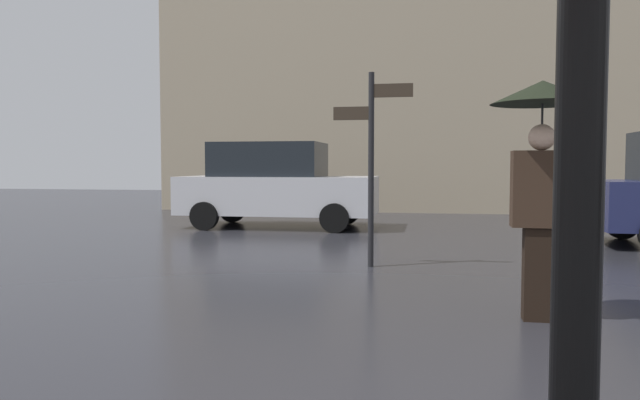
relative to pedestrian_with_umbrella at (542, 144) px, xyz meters
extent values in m
cylinder|color=black|center=(-0.67, -4.35, -0.28)|extent=(0.10, 0.10, 2.61)
cube|color=black|center=(0.00, 0.00, -1.16)|extent=(0.28, 0.18, 0.84)
cube|color=#332319|center=(0.00, 0.00, -0.40)|extent=(0.50, 0.23, 0.68)
sphere|color=beige|center=(0.00, 0.00, 0.06)|extent=(0.23, 0.23, 0.23)
cylinder|color=black|center=(0.00, 0.00, 0.21)|extent=(0.02, 0.02, 0.30)
cone|color=black|center=(0.00, 0.00, 0.46)|extent=(0.91, 0.91, 0.20)
cylinder|color=black|center=(2.62, 6.64, -1.28)|extent=(0.60, 0.18, 0.60)
cube|color=silver|center=(-4.34, 7.62, -0.85)|extent=(4.37, 1.88, 0.84)
cube|color=black|center=(-4.56, 7.62, -0.06)|extent=(2.40, 1.73, 0.76)
cylinder|color=black|center=(-2.92, 8.56, -1.27)|extent=(0.62, 0.18, 0.62)
cylinder|color=black|center=(-2.92, 6.69, -1.27)|extent=(0.62, 0.18, 0.62)
cylinder|color=black|center=(-5.76, 8.56, -1.27)|extent=(0.62, 0.18, 0.62)
cylinder|color=black|center=(-5.76, 6.69, -1.27)|extent=(0.62, 0.18, 0.62)
cylinder|color=black|center=(-1.77, 2.63, -0.25)|extent=(0.08, 0.08, 2.66)
cube|color=#33281E|center=(-1.49, 2.63, 0.82)|extent=(0.56, 0.04, 0.18)
cube|color=#33281E|center=(-2.03, 2.63, 0.52)|extent=(0.52, 0.04, 0.18)
camera|label=1|loc=(-0.97, -5.66, -0.19)|focal=34.05mm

